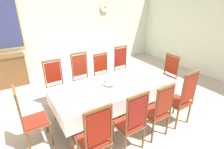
# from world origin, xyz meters

# --- Properties ---
(ground) EXTENTS (7.51, 5.90, 0.04)m
(ground) POSITION_xyz_m (0.00, 0.00, -0.02)
(ground) COLOR #BEAA9F
(back_wall) EXTENTS (7.51, 0.08, 3.09)m
(back_wall) POSITION_xyz_m (0.00, 2.99, 1.54)
(back_wall) COLOR silver
(back_wall) RESTS_ON ground
(right_wall) EXTENTS (0.08, 5.90, 3.09)m
(right_wall) POSITION_xyz_m (3.79, 0.00, 1.54)
(right_wall) COLOR silver
(right_wall) RESTS_ON ground
(dining_table) EXTENTS (2.52, 1.15, 0.74)m
(dining_table) POSITION_xyz_m (0.00, -0.12, 0.67)
(dining_table) COLOR brown
(dining_table) RESTS_ON ground
(tablecloth) EXTENTS (2.54, 1.17, 0.33)m
(tablecloth) POSITION_xyz_m (0.00, -0.12, 0.66)
(tablecloth) COLOR white
(tablecloth) RESTS_ON dining_table
(chair_south_a) EXTENTS (0.44, 0.42, 1.16)m
(chair_south_a) POSITION_xyz_m (-0.95, -1.10, 0.59)
(chair_south_a) COLOR brown
(chair_south_a) RESTS_ON ground
(chair_north_a) EXTENTS (0.44, 0.42, 1.13)m
(chair_north_a) POSITION_xyz_m (-0.95, 0.86, 0.58)
(chair_north_a) COLOR brown
(chair_north_a) RESTS_ON ground
(chair_south_b) EXTENTS (0.44, 0.42, 1.15)m
(chair_south_b) POSITION_xyz_m (-0.30, -1.10, 0.58)
(chair_south_b) COLOR brown
(chair_south_b) RESTS_ON ground
(chair_north_b) EXTENTS (0.44, 0.42, 1.20)m
(chair_north_b) POSITION_xyz_m (-0.30, 0.86, 0.60)
(chair_north_b) COLOR brown
(chair_north_b) RESTS_ON ground
(chair_south_c) EXTENTS (0.44, 0.42, 1.11)m
(chair_south_c) POSITION_xyz_m (0.30, -1.10, 0.57)
(chair_south_c) COLOR brown
(chair_south_c) RESTS_ON ground
(chair_north_c) EXTENTS (0.44, 0.42, 1.08)m
(chair_north_c) POSITION_xyz_m (0.30, 0.85, 0.56)
(chair_north_c) COLOR brown
(chair_north_c) RESTS_ON ground
(chair_south_d) EXTENTS (0.44, 0.42, 1.20)m
(chair_south_d) POSITION_xyz_m (0.94, -1.11, 0.60)
(chair_south_d) COLOR brown
(chair_south_d) RESTS_ON ground
(chair_north_d) EXTENTS (0.44, 0.42, 1.18)m
(chair_north_d) POSITION_xyz_m (0.94, 0.86, 0.59)
(chair_north_d) COLOR brown
(chair_north_d) RESTS_ON ground
(chair_head_west) EXTENTS (0.42, 0.44, 1.16)m
(chair_head_west) POSITION_xyz_m (-1.67, -0.12, 0.59)
(chair_head_west) COLOR brown
(chair_head_west) RESTS_ON ground
(chair_head_east) EXTENTS (0.42, 0.44, 1.08)m
(chair_head_east) POSITION_xyz_m (1.66, -0.12, 0.56)
(chair_head_east) COLOR brown
(chair_head_east) RESTS_ON ground
(soup_tureen) EXTENTS (0.30, 0.30, 0.24)m
(soup_tureen) POSITION_xyz_m (-0.09, -0.12, 0.86)
(soup_tureen) COLOR white
(soup_tureen) RESTS_ON tablecloth
(candlestick_west) EXTENTS (0.07, 0.07, 0.34)m
(candlestick_west) POSITION_xyz_m (-0.37, -0.12, 0.88)
(candlestick_west) COLOR gold
(candlestick_west) RESTS_ON tablecloth
(candlestick_east) EXTENTS (0.07, 0.07, 0.37)m
(candlestick_east) POSITION_xyz_m (0.37, -0.12, 0.89)
(candlestick_east) COLOR gold
(candlestick_east) RESTS_ON tablecloth
(bowl_near_left) EXTENTS (0.20, 0.20, 0.04)m
(bowl_near_left) POSITION_xyz_m (0.62, 0.31, 0.76)
(bowl_near_left) COLOR white
(bowl_near_left) RESTS_ON tablecloth
(bowl_near_right) EXTENTS (0.20, 0.20, 0.04)m
(bowl_near_right) POSITION_xyz_m (1.05, -0.57, 0.77)
(bowl_near_right) COLOR white
(bowl_near_right) RESTS_ON tablecloth
(bowl_far_left) EXTENTS (0.16, 0.16, 0.03)m
(bowl_far_left) POSITION_xyz_m (-0.29, 0.35, 0.76)
(bowl_far_left) COLOR white
(bowl_far_left) RESTS_ON tablecloth
(spoon_primary) EXTENTS (0.03, 0.18, 0.01)m
(spoon_primary) POSITION_xyz_m (0.76, 0.34, 0.75)
(spoon_primary) COLOR gold
(spoon_primary) RESTS_ON tablecloth
(spoon_secondary) EXTENTS (0.05, 0.18, 0.01)m
(spoon_secondary) POSITION_xyz_m (1.17, -0.54, 0.75)
(spoon_secondary) COLOR gold
(spoon_secondary) RESTS_ON tablecloth
(mounted_clock) EXTENTS (0.33, 0.06, 0.33)m
(mounted_clock) POSITION_xyz_m (1.57, 2.92, 2.06)
(mounted_clock) COLOR #D1B251
(framed_painting) EXTENTS (0.84, 0.05, 1.43)m
(framed_painting) POSITION_xyz_m (-1.63, 2.93, 1.73)
(framed_painting) COLOR #D1B251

